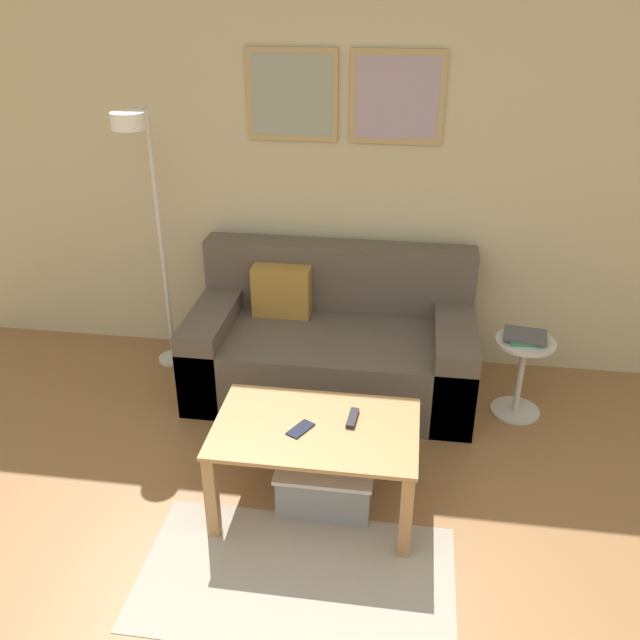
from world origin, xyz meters
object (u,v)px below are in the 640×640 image
Objects in this scene: book_stack at (524,336)px; remote_control at (353,418)px; cell_phone at (301,429)px; coffee_table at (316,441)px; floor_lamp at (145,195)px; side_table at (521,370)px; couch at (332,345)px; storage_bin at (326,481)px.

remote_control is (-0.89, -0.89, -0.03)m from book_stack.
book_stack is at bearing 49.11° from remote_control.
book_stack is 1.85× the size of cell_phone.
coffee_table is at bearing 56.53° from cell_phone.
floor_lamp reaches higher than coffee_table.
floor_lamp is at bearing 162.80° from cell_phone.
coffee_table is 1.43m from side_table.
cell_phone is at bearing -138.25° from book_stack.
coffee_table is at bearing -86.70° from couch.
floor_lamp is (-1.10, 0.01, 0.91)m from couch.
cell_phone is (-0.07, -0.03, 0.09)m from coffee_table.
floor_lamp is at bearing 179.70° from couch.
floor_lamp reaches higher than book_stack.
side_table reaches higher than cell_phone.
cell_phone is (-0.11, -0.07, 0.35)m from storage_bin.
couch is 3.62× the size of storage_bin.
remote_control is (-0.90, -0.88, 0.18)m from side_table.
storage_bin is 3.36× the size of cell_phone.
floor_lamp is 1.74m from cell_phone.
book_stack is (1.12, -0.13, 0.22)m from couch.
side_table is (1.02, 0.92, 0.17)m from storage_bin.
couch reaches higher than cell_phone.
coffee_table is at bearing -137.54° from book_stack.
floor_lamp is at bearing 146.69° from remote_control.
floor_lamp reaches higher than remote_control.
side_table and remote_control have the same top height.
side_table is at bearing -3.66° from floor_lamp.
book_stack is at bearing 42.80° from storage_bin.
side_table is at bearing -6.93° from couch.
storage_bin is 0.38m from remote_control.
coffee_table is at bearing -145.93° from storage_bin.
floor_lamp is (-1.21, 1.07, 1.08)m from storage_bin.
remote_control is at bearing 21.37° from storage_bin.
side_table is (2.23, -0.14, -0.91)m from floor_lamp.
side_table is 1.87× the size of book_stack.
coffee_table is at bearing -43.29° from floor_lamp.
storage_bin is 1.43m from book_stack.
book_stack is 1.26m from remote_control.
couch is 1.14m from book_stack.
floor_lamp is at bearing 176.34° from side_table.
book_stack reaches higher than coffee_table.
storage_bin is 1.39m from side_table.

